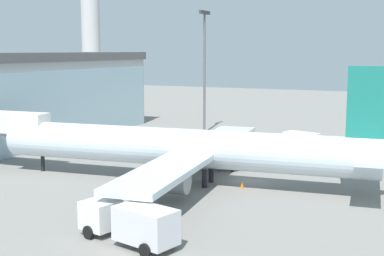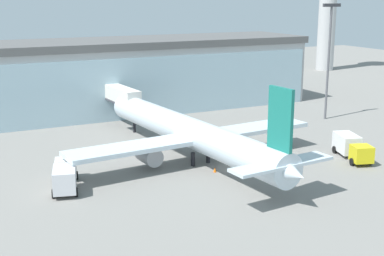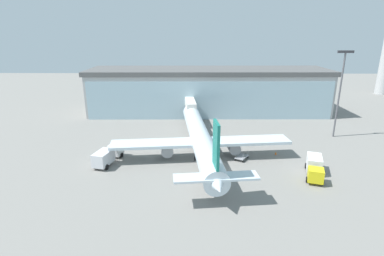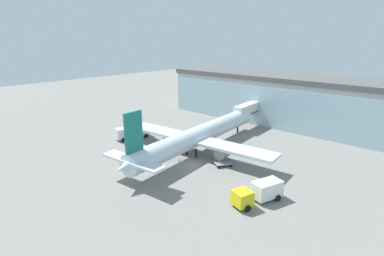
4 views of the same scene
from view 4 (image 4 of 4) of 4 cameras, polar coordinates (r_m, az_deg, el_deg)
The scene contains 9 objects.
ground at distance 52.48m, azimuth -0.33°, elevation -6.84°, with size 240.00×240.00×0.00m, color gray.
terminal_building at distance 80.34m, azimuth 18.05°, elevation 5.25°, with size 65.68×17.30×12.12m.
jet_bridge at distance 73.48m, azimuth 10.82°, elevation 3.59°, with size 3.28×11.46×6.00m.
airplane at distance 56.29m, azimuth 1.13°, elevation -1.55°, with size 32.03×39.77×11.14m.
catering_truck at distance 66.02m, azimuth -11.41°, elevation -0.78°, with size 3.90×7.61×2.65m.
fuel_truck at distance 41.54m, azimuth 12.68°, elevation -11.79°, with size 4.29×7.62×2.65m.
baggage_cart at distance 51.70m, azimuth 5.99°, elevation -6.71°, with size 2.82×3.22×1.50m.
safety_cone_nose at distance 53.46m, azimuth -2.48°, elevation -6.08°, with size 0.36×0.36×0.55m, color orange.
safety_cone_wingtip at distance 50.36m, azimuth 13.75°, elevation -8.08°, with size 0.36×0.36×0.55m, color orange.
Camera 4 is at (33.01, -34.93, 21.10)m, focal length 28.00 mm.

